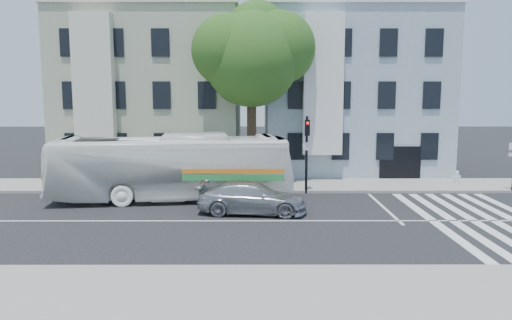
{
  "coord_description": "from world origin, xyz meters",
  "views": [
    {
      "loc": [
        0.2,
        -21.27,
        5.61
      ],
      "look_at": [
        0.25,
        2.17,
        2.4
      ],
      "focal_mm": 35.0,
      "sensor_mm": 36.0,
      "label": 1
    }
  ],
  "objects_px": {
    "traffic_signal": "(307,144)",
    "fire_hydrant": "(457,177)",
    "sedan": "(252,198)",
    "bus": "(172,167)"
  },
  "relations": [
    {
      "from": "bus",
      "to": "sedan",
      "type": "bearing_deg",
      "value": -132.18
    },
    {
      "from": "traffic_signal",
      "to": "fire_hydrant",
      "type": "bearing_deg",
      "value": 23.02
    },
    {
      "from": "sedan",
      "to": "fire_hydrant",
      "type": "relative_size",
      "value": 6.47
    },
    {
      "from": "traffic_signal",
      "to": "fire_hydrant",
      "type": "xyz_separation_m",
      "value": [
        9.29,
        2.3,
        -2.22
      ]
    },
    {
      "from": "bus",
      "to": "sedan",
      "type": "relative_size",
      "value": 2.46
    },
    {
      "from": "traffic_signal",
      "to": "fire_hydrant",
      "type": "relative_size",
      "value": 5.49
    },
    {
      "from": "bus",
      "to": "traffic_signal",
      "type": "bearing_deg",
      "value": -84.31
    },
    {
      "from": "bus",
      "to": "sedan",
      "type": "height_order",
      "value": "bus"
    },
    {
      "from": "fire_hydrant",
      "to": "sedan",
      "type": "bearing_deg",
      "value": -150.81
    },
    {
      "from": "fire_hydrant",
      "to": "traffic_signal",
      "type": "bearing_deg",
      "value": -166.11
    }
  ]
}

